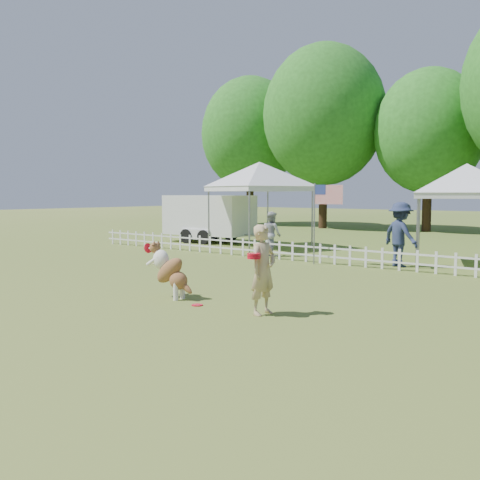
{
  "coord_description": "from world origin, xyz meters",
  "views": [
    {
      "loc": [
        7.44,
        -7.15,
        2.12
      ],
      "look_at": [
        0.12,
        2.0,
        1.1
      ],
      "focal_mm": 40.0,
      "sensor_mm": 36.0,
      "label": 1
    }
  ],
  "objects_px": {
    "canopy_tent_left": "(259,206)",
    "flag_pole": "(314,224)",
    "frisbee_on_turf": "(197,305)",
    "canopy_tent_right": "(465,216)",
    "cargo_trailer": "(209,218)",
    "spectator_a": "(272,234)",
    "spectator_b": "(400,234)",
    "dog": "(170,271)",
    "handler": "(263,270)"
  },
  "relations": [
    {
      "from": "frisbee_on_turf",
      "to": "cargo_trailer",
      "type": "relative_size",
      "value": 0.04
    },
    {
      "from": "handler",
      "to": "spectator_a",
      "type": "xyz_separation_m",
      "value": [
        -4.97,
        7.28,
        -0.04
      ]
    },
    {
      "from": "frisbee_on_turf",
      "to": "canopy_tent_right",
      "type": "xyz_separation_m",
      "value": [
        2.21,
        9.23,
        1.46
      ]
    },
    {
      "from": "dog",
      "to": "flag_pole",
      "type": "distance_m",
      "value": 6.39
    },
    {
      "from": "dog",
      "to": "handler",
      "type": "bearing_deg",
      "value": -3.17
    },
    {
      "from": "canopy_tent_right",
      "to": "spectator_a",
      "type": "distance_m",
      "value": 6.06
    },
    {
      "from": "spectator_b",
      "to": "dog",
      "type": "bearing_deg",
      "value": 101.18
    },
    {
      "from": "frisbee_on_turf",
      "to": "flag_pole",
      "type": "bearing_deg",
      "value": 101.6
    },
    {
      "from": "canopy_tent_left",
      "to": "canopy_tent_right",
      "type": "height_order",
      "value": "canopy_tent_left"
    },
    {
      "from": "frisbee_on_turf",
      "to": "flag_pole",
      "type": "xyz_separation_m",
      "value": [
        -1.34,
        6.53,
        1.2
      ]
    },
    {
      "from": "frisbee_on_turf",
      "to": "flag_pole",
      "type": "relative_size",
      "value": 0.09
    },
    {
      "from": "handler",
      "to": "dog",
      "type": "relative_size",
      "value": 1.4
    },
    {
      "from": "dog",
      "to": "cargo_trailer",
      "type": "height_order",
      "value": "cargo_trailer"
    },
    {
      "from": "canopy_tent_left",
      "to": "spectator_b",
      "type": "xyz_separation_m",
      "value": [
        6.5,
        -1.91,
        -0.7
      ]
    },
    {
      "from": "canopy_tent_left",
      "to": "spectator_a",
      "type": "relative_size",
      "value": 2.16
    },
    {
      "from": "spectator_b",
      "to": "frisbee_on_turf",
      "type": "bearing_deg",
      "value": 108.15
    },
    {
      "from": "dog",
      "to": "canopy_tent_right",
      "type": "xyz_separation_m",
      "value": [
        3.12,
        9.04,
        0.9
      ]
    },
    {
      "from": "flag_pole",
      "to": "dog",
      "type": "bearing_deg",
      "value": -95.18
    },
    {
      "from": "cargo_trailer",
      "to": "flag_pole",
      "type": "relative_size",
      "value": 1.95
    },
    {
      "from": "canopy_tent_right",
      "to": "flag_pole",
      "type": "xyz_separation_m",
      "value": [
        -3.55,
        -2.7,
        -0.25
      ]
    },
    {
      "from": "handler",
      "to": "canopy_tent_right",
      "type": "xyz_separation_m",
      "value": [
        0.79,
        9.05,
        0.67
      ]
    },
    {
      "from": "frisbee_on_turf",
      "to": "canopy_tent_left",
      "type": "height_order",
      "value": "canopy_tent_left"
    },
    {
      "from": "frisbee_on_turf",
      "to": "spectator_a",
      "type": "distance_m",
      "value": 8.3
    },
    {
      "from": "canopy_tent_right",
      "to": "dog",
      "type": "bearing_deg",
      "value": -128.14
    },
    {
      "from": "canopy_tent_right",
      "to": "spectator_a",
      "type": "relative_size",
      "value": 1.94
    },
    {
      "from": "canopy_tent_left",
      "to": "canopy_tent_right",
      "type": "relative_size",
      "value": 1.12
    },
    {
      "from": "flag_pole",
      "to": "canopy_tent_left",
      "type": "bearing_deg",
      "value": 135.86
    },
    {
      "from": "handler",
      "to": "spectator_b",
      "type": "height_order",
      "value": "spectator_b"
    },
    {
      "from": "canopy_tent_left",
      "to": "flag_pole",
      "type": "xyz_separation_m",
      "value": [
        4.27,
        -3.0,
        -0.42
      ]
    },
    {
      "from": "canopy_tent_left",
      "to": "spectator_b",
      "type": "relative_size",
      "value": 1.74
    },
    {
      "from": "cargo_trailer",
      "to": "frisbee_on_turf",
      "type": "bearing_deg",
      "value": -53.19
    },
    {
      "from": "handler",
      "to": "canopy_tent_left",
      "type": "height_order",
      "value": "canopy_tent_left"
    },
    {
      "from": "dog",
      "to": "flag_pole",
      "type": "xyz_separation_m",
      "value": [
        -0.43,
        6.35,
        0.65
      ]
    },
    {
      "from": "canopy_tent_left",
      "to": "cargo_trailer",
      "type": "distance_m",
      "value": 3.22
    },
    {
      "from": "handler",
      "to": "canopy_tent_left",
      "type": "bearing_deg",
      "value": 40.3
    },
    {
      "from": "handler",
      "to": "cargo_trailer",
      "type": "height_order",
      "value": "cargo_trailer"
    },
    {
      "from": "cargo_trailer",
      "to": "spectator_a",
      "type": "xyz_separation_m",
      "value": [
        5.18,
        -2.59,
        -0.28
      ]
    },
    {
      "from": "handler",
      "to": "frisbee_on_turf",
      "type": "xyz_separation_m",
      "value": [
        -1.42,
        -0.18,
        -0.78
      ]
    },
    {
      "from": "canopy_tent_right",
      "to": "flag_pole",
      "type": "height_order",
      "value": "canopy_tent_right"
    },
    {
      "from": "dog",
      "to": "frisbee_on_turf",
      "type": "distance_m",
      "value": 1.09
    },
    {
      "from": "handler",
      "to": "frisbee_on_turf",
      "type": "relative_size",
      "value": 7.44
    },
    {
      "from": "canopy_tent_left",
      "to": "flag_pole",
      "type": "relative_size",
      "value": 1.35
    },
    {
      "from": "cargo_trailer",
      "to": "spectator_a",
      "type": "bearing_deg",
      "value": -30.75
    },
    {
      "from": "canopy_tent_right",
      "to": "cargo_trailer",
      "type": "xyz_separation_m",
      "value": [
        -10.94,
        0.83,
        -0.42
      ]
    },
    {
      "from": "spectator_b",
      "to": "cargo_trailer",
      "type": "bearing_deg",
      "value": 10.6
    },
    {
      "from": "handler",
      "to": "spectator_a",
      "type": "relative_size",
      "value": 1.05
    },
    {
      "from": "canopy_tent_right",
      "to": "flag_pole",
      "type": "relative_size",
      "value": 1.21
    },
    {
      "from": "dog",
      "to": "frisbee_on_turf",
      "type": "height_order",
      "value": "dog"
    },
    {
      "from": "flag_pole",
      "to": "spectator_b",
      "type": "distance_m",
      "value": 2.5
    },
    {
      "from": "frisbee_on_turf",
      "to": "handler",
      "type": "bearing_deg",
      "value": 7.32
    }
  ]
}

